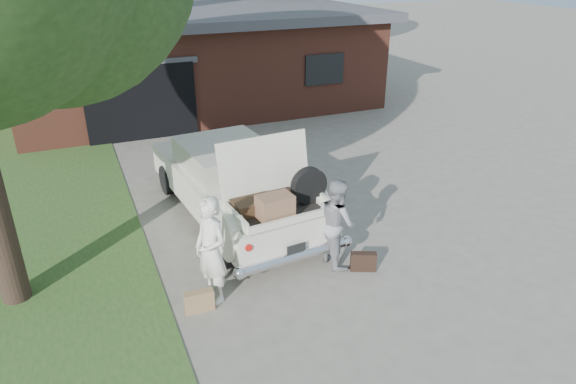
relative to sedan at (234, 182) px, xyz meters
name	(u,v)px	position (x,y,z in m)	size (l,w,h in m)	color
ground	(301,259)	(0.56, -2.10, -0.78)	(90.00, 90.00, 0.00)	gray
house	(194,57)	(1.54, 9.37, 0.89)	(12.80, 7.80, 3.30)	brown
sedan	(234,182)	(0.00, 0.00, 0.00)	(2.53, 5.48, 2.20)	silver
woman_left	(211,251)	(-1.22, -2.60, 0.11)	(0.65, 0.43, 1.79)	white
woman_right	(336,222)	(1.09, -2.42, 0.03)	(0.79, 0.61, 1.62)	gray
suitcase_left	(199,301)	(-1.52, -2.83, -0.61)	(0.46, 0.15, 0.35)	#9B794F
suitcase_right	(363,262)	(1.42, -2.86, -0.61)	(0.45, 0.14, 0.35)	black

